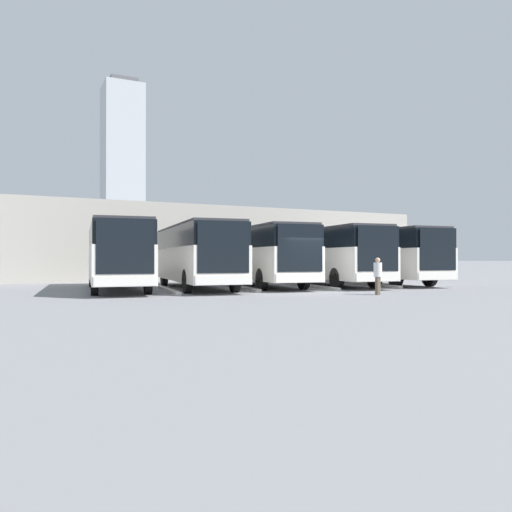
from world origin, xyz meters
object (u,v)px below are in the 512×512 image
Objects in this scene: bus_3 at (196,254)px; pedestrian at (378,275)px; bus_1 at (326,254)px; bus_2 at (260,254)px; bus_0 at (379,254)px; bus_4 at (117,253)px.

pedestrian is (-5.52, 7.63, -0.95)m from bus_3.
bus_1 is 3.95m from bus_2.
bus_0 and bus_4 have the same top height.
bus_4 is (7.78, -0.24, 0.00)m from bus_2.
bus_1 and bus_4 have the same top height.
bus_2 is at bearing 1.98° from bus_0.
bus_4 is at bearing -76.13° from pedestrian.
bus_0 is 9.57m from pedestrian.
pedestrian is at bearing 145.93° from bus_4.
bus_4 is 6.95× the size of pedestrian.
bus_0 is 1.00× the size of bus_3.
bus_0 is at bearing -172.62° from bus_1.
bus_1 and bus_3 have the same top height.
bus_3 is 6.95× the size of pedestrian.
pedestrian is at bearing 79.65° from bus_1.
bus_1 reaches higher than pedestrian.
bus_3 and bus_4 have the same top height.
bus_0 is 1.00× the size of bus_1.
bus_0 reaches higher than pedestrian.
bus_3 is 9.47m from pedestrian.
bus_0 is 11.67m from bus_3.
bus_3 reaches higher than pedestrian.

